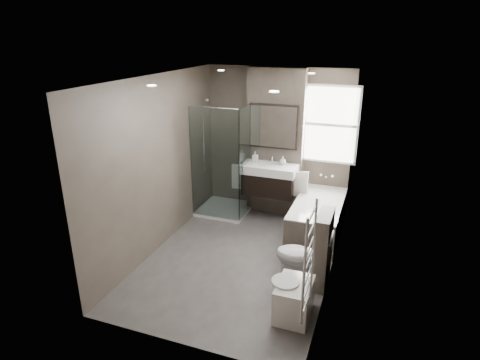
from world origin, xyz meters
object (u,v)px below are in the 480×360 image
at_px(bathtub, 318,216).
at_px(bidet, 293,299).
at_px(toilet, 303,257).
at_px(vanity, 269,179).

height_order(bathtub, bidet, bathtub).
xyz_separation_m(toilet, bidet, (0.04, -0.74, -0.14)).
bearing_deg(bathtub, toilet, -88.15).
bearing_deg(bidet, toilet, 93.39).
distance_m(vanity, bidet, 2.71).
bearing_deg(toilet, bathtub, -179.33).
xyz_separation_m(bathtub, bidet, (0.09, -2.13, -0.09)).
height_order(vanity, bidet, vanity).
xyz_separation_m(vanity, bathtub, (0.92, -0.33, -0.43)).
bearing_deg(bidet, bathtub, 92.38).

